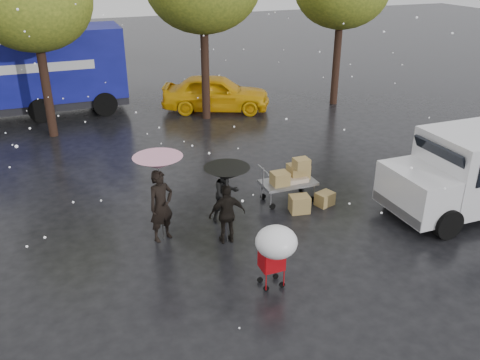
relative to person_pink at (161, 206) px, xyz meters
name	(u,v)px	position (x,y,z in m)	size (l,w,h in m)	color
ground	(235,253)	(1.38, -1.25, -0.89)	(90.00, 90.00, 0.00)	black
person_pink	(161,206)	(0.00, 0.00, 0.00)	(0.65, 0.42, 1.77)	black
person_middle	(226,194)	(1.73, 0.34, -0.15)	(0.71, 0.56, 1.47)	black
person_black	(227,214)	(1.40, -0.69, -0.14)	(0.87, 0.36, 1.49)	black
umbrella_pink	(158,163)	(0.00, 0.00, 1.10)	(1.14, 1.14, 2.14)	#4C4C4C
umbrella_black	(227,174)	(1.40, -0.69, 0.89)	(1.06, 1.06, 1.93)	#4C4C4C
vendor_cart	(291,176)	(3.77, 0.75, -0.16)	(1.52, 0.80, 1.27)	slate
shopping_cart	(276,245)	(1.67, -2.79, 0.18)	(0.84, 0.84, 1.46)	#B10A10
blue_truck	(27,73)	(-2.78, 11.75, 0.87)	(8.30, 2.60, 3.50)	navy
box_ground_near	(299,204)	(3.70, 0.04, -0.66)	(0.51, 0.41, 0.46)	olive
box_ground_far	(325,199)	(4.52, 0.15, -0.70)	(0.47, 0.37, 0.37)	olive
yellow_taxi	(216,93)	(4.60, 9.64, -0.11)	(1.83, 4.54, 1.55)	#EEAE0C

